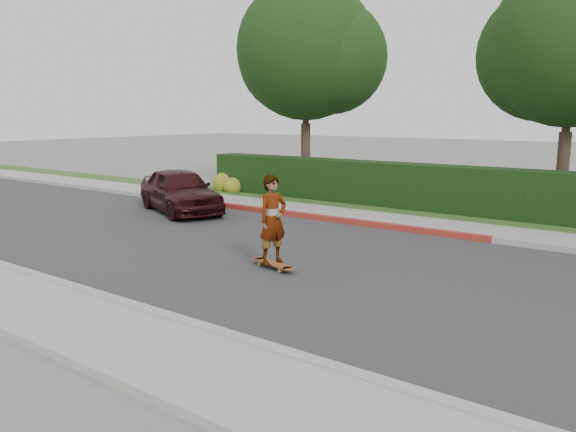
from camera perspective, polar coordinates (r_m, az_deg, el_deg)
name	(u,v)px	position (r m, az deg, el deg)	size (l,w,h in m)	color
ground	(375,275)	(10.95, 8.80, -5.91)	(120.00, 120.00, 0.00)	slate
road	(375,274)	(10.95, 8.80, -5.88)	(60.00, 8.00, 0.01)	#2D2D30
curb_near	(231,338)	(7.72, -5.83, -12.27)	(60.00, 0.20, 0.15)	#9E9E99
sidewalk_near	(181,363)	(7.15, -10.83, -14.47)	(60.00, 1.60, 0.12)	gray
curb_far	(452,235)	(14.60, 16.33, -1.82)	(60.00, 0.20, 0.15)	#9E9E99
curb_red_section	(291,214)	(16.92, 0.26, 0.23)	(12.00, 0.21, 0.15)	maroon
sidewalk_far	(464,229)	(15.43, 17.48, -1.30)	(60.00, 1.60, 0.12)	gray
planting_strip	(484,221)	(16.93, 19.26, -0.44)	(60.00, 1.60, 0.10)	#2D4C1E
hedge	(397,186)	(18.45, 11.03, 2.99)	(15.00, 1.00, 1.50)	black
flowering_shrub	(227,185)	(22.05, -6.23, 3.19)	(1.40, 1.00, 0.90)	#2D4C19
tree_left	(309,54)	(21.97, 2.11, 16.11)	(5.99, 5.21, 8.00)	#33261C
tree_center	(574,49)	(18.93, 27.03, 14.87)	(5.66, 4.84, 7.44)	#33261C
skateboard	(273,264)	(11.19, -1.53, -4.86)	(1.27, 0.56, 0.12)	#B77632
skateboarder	(273,220)	(10.99, -1.55, -0.37)	(0.64, 0.42, 1.75)	white
car_maroon	(180,190)	(17.86, -10.92, 2.58)	(1.64, 4.08, 1.39)	black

